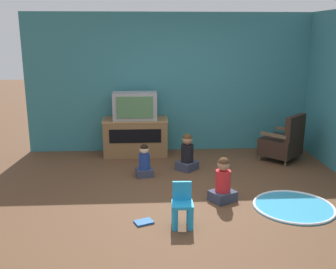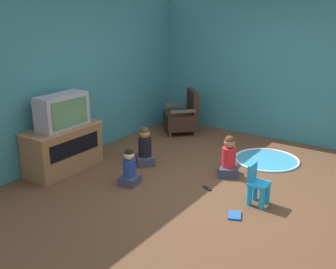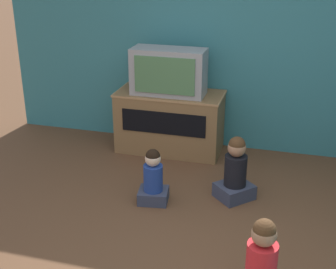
{
  "view_description": "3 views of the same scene",
  "coord_description": "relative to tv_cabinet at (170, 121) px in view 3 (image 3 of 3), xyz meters",
  "views": [
    {
      "loc": [
        -0.75,
        -4.99,
        2.21
      ],
      "look_at": [
        -0.46,
        0.18,
        0.88
      ],
      "focal_mm": 42.0,
      "sensor_mm": 36.0,
      "label": 1
    },
    {
      "loc": [
        -4.72,
        -2.34,
        2.39
      ],
      "look_at": [
        -0.74,
        0.35,
        0.84
      ],
      "focal_mm": 42.0,
      "sensor_mm": 36.0,
      "label": 2
    },
    {
      "loc": [
        0.36,
        -2.64,
        2.25
      ],
      "look_at": [
        -0.54,
        0.55,
        0.87
      ],
      "focal_mm": 50.0,
      "sensor_mm": 36.0,
      "label": 3
    }
  ],
  "objects": [
    {
      "name": "child_watching_center",
      "position": [
        0.16,
        -1.17,
        -0.13
      ],
      "size": [
        0.3,
        0.27,
        0.53
      ],
      "rotation": [
        0.0,
        0.0,
        0.15
      ],
      "color": "#33384C",
      "rests_on": "ground_plane"
    },
    {
      "name": "wall_back",
      "position": [
        0.69,
        0.35,
        0.94
      ],
      "size": [
        5.46,
        0.12,
        2.6
      ],
      "color": "teal",
      "rests_on": "ground_plane"
    },
    {
      "name": "television",
      "position": [
        0.0,
        -0.05,
        0.58
      ],
      "size": [
        0.8,
        0.34,
        0.5
      ],
      "color": "#939399",
      "rests_on": "tv_cabinet"
    },
    {
      "name": "child_watching_left",
      "position": [
        1.23,
        -2.19,
        -0.09
      ],
      "size": [
        0.41,
        0.4,
        0.62
      ],
      "rotation": [
        0.0,
        0.0,
        0.52
      ],
      "color": "#33384C",
      "rests_on": "ground_plane"
    },
    {
      "name": "child_watching_right",
      "position": [
        0.88,
        -0.9,
        -0.09
      ],
      "size": [
        0.42,
        0.42,
        0.62
      ],
      "rotation": [
        0.0,
        0.0,
        0.8
      ],
      "color": "#33384C",
      "rests_on": "ground_plane"
    },
    {
      "name": "tv_cabinet",
      "position": [
        0.0,
        0.0,
        0.0
      ],
      "size": [
        1.19,
        0.55,
        0.69
      ],
      "color": "brown",
      "rests_on": "ground_plane"
    }
  ]
}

